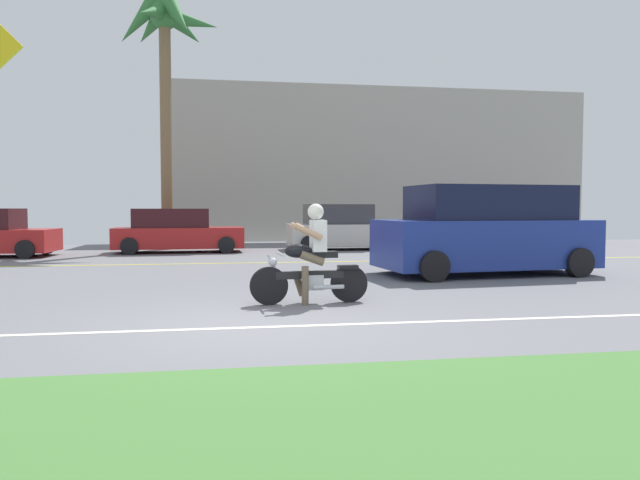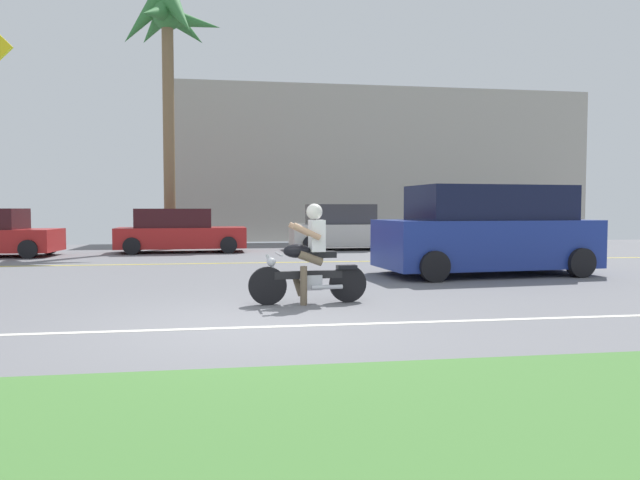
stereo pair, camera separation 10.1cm
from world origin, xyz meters
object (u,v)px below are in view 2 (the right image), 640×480
parked_car_1 (179,232)px  palm_tree_0 (168,38)px  suv_nearby (487,232)px  parked_car_2 (345,229)px  motorcyclist (309,261)px

parked_car_1 → palm_tree_0: palm_tree_0 is taller
suv_nearby → palm_tree_0: (-7.86, 9.55, 6.63)m
suv_nearby → palm_tree_0: palm_tree_0 is taller
parked_car_2 → palm_tree_0: bearing=169.6°
motorcyclist → palm_tree_0: (-3.35, 13.00, 6.94)m
suv_nearby → parked_car_1: size_ratio=1.17×
suv_nearby → parked_car_2: size_ratio=1.24×
parked_car_1 → parked_car_2: size_ratio=1.06×
parked_car_1 → motorcyclist: bearing=-75.7°
parked_car_1 → parked_car_2: 5.84m
suv_nearby → motorcyclist: bearing=-142.7°
suv_nearby → parked_car_1: suv_nearby is taller
suv_nearby → parked_car_2: suv_nearby is taller
parked_car_2 → palm_tree_0: size_ratio=0.44×
suv_nearby → parked_car_1: 10.88m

